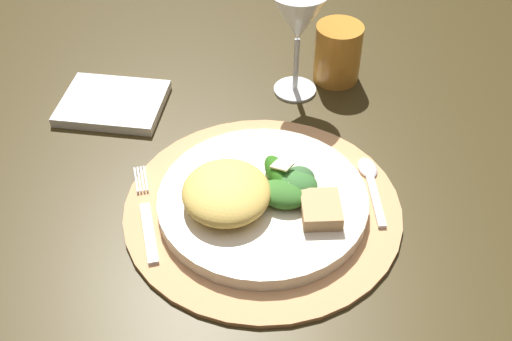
{
  "coord_description": "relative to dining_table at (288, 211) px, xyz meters",
  "views": [
    {
      "loc": [
        -0.16,
        -0.65,
        1.31
      ],
      "look_at": [
        -0.06,
        -0.07,
        0.76
      ],
      "focal_mm": 44.85,
      "sensor_mm": 36.0,
      "label": 1
    }
  ],
  "objects": [
    {
      "name": "bread_piece",
      "position": [
        -0.0,
        -0.16,
        0.17
      ],
      "size": [
        0.05,
        0.06,
        0.02
      ],
      "primitive_type": "cube",
      "rotation": [
        0.0,
        0.0,
        1.45
      ],
      "color": "tan",
      "rests_on": "dinner_plate"
    },
    {
      "name": "placemat",
      "position": [
        -0.06,
        -0.12,
        0.14
      ],
      "size": [
        0.34,
        0.34,
        0.01
      ],
      "primitive_type": "cylinder",
      "color": "tan",
      "rests_on": "dining_table"
    },
    {
      "name": "amber_tumbler",
      "position": [
        0.1,
        0.14,
        0.18
      ],
      "size": [
        0.07,
        0.07,
        0.09
      ],
      "primitive_type": "cylinder",
      "color": "orange",
      "rests_on": "dining_table"
    },
    {
      "name": "dining_table",
      "position": [
        0.0,
        0.0,
        0.0
      ],
      "size": [
        1.18,
        1.08,
        0.74
      ],
      "color": "#392E14",
      "rests_on": "ground"
    },
    {
      "name": "dinner_plate",
      "position": [
        -0.06,
        -0.12,
        0.15
      ],
      "size": [
        0.25,
        0.25,
        0.02
      ],
      "primitive_type": "cylinder",
      "color": "#ECE1C7",
      "rests_on": "placemat"
    },
    {
      "name": "wine_glass",
      "position": [
        0.03,
        0.12,
        0.26
      ],
      "size": [
        0.08,
        0.08,
        0.16
      ],
      "color": "silver",
      "rests_on": "dining_table"
    },
    {
      "name": "salad_greens",
      "position": [
        -0.03,
        -0.12,
        0.17
      ],
      "size": [
        0.09,
        0.1,
        0.03
      ],
      "color": "#376333",
      "rests_on": "dinner_plate"
    },
    {
      "name": "pasta_serving",
      "position": [
        -0.11,
        -0.12,
        0.18
      ],
      "size": [
        0.11,
        0.12,
        0.04
      ],
      "primitive_type": "ellipsoid",
      "rotation": [
        0.0,
        0.0,
        6.19
      ],
      "color": "#EAC259",
      "rests_on": "dinner_plate"
    },
    {
      "name": "spoon",
      "position": [
        0.08,
        -0.1,
        0.15
      ],
      "size": [
        0.03,
        0.12,
        0.01
      ],
      "color": "silver",
      "rests_on": "placemat"
    },
    {
      "name": "fork",
      "position": [
        -0.2,
        -0.12,
        0.15
      ],
      "size": [
        0.02,
        0.16,
        0.0
      ],
      "color": "silver",
      "rests_on": "placemat"
    },
    {
      "name": "napkin",
      "position": [
        -0.24,
        0.12,
        0.14
      ],
      "size": [
        0.17,
        0.16,
        0.01
      ],
      "primitive_type": "cube",
      "rotation": [
        0.0,
        0.0,
        -0.31
      ],
      "color": "white",
      "rests_on": "dining_table"
    }
  ]
}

